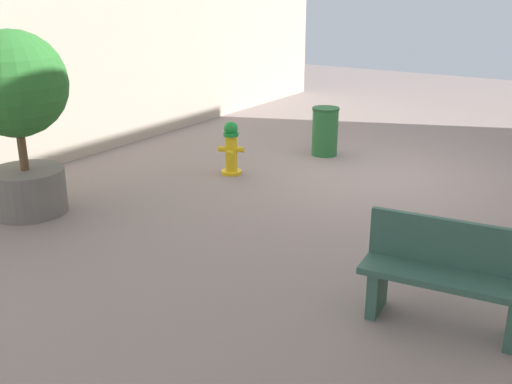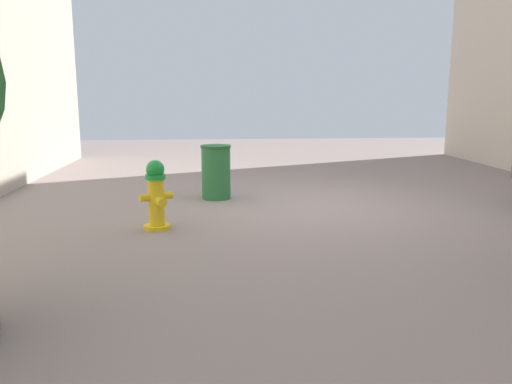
# 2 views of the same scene
# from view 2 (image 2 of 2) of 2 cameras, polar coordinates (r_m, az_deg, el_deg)

# --- Properties ---
(ground_plane) EXTENTS (23.40, 23.40, 0.00)m
(ground_plane) POSITION_cam_2_polar(r_m,az_deg,el_deg) (7.73, 6.33, -1.49)
(ground_plane) COLOR gray
(fire_hydrant) EXTENTS (0.41, 0.39, 0.86)m
(fire_hydrant) POSITION_cam_2_polar(r_m,az_deg,el_deg) (6.38, -11.03, -0.32)
(fire_hydrant) COLOR gold
(fire_hydrant) RESTS_ON ground_plane
(trash_bin) EXTENTS (0.48, 0.48, 0.85)m
(trash_bin) POSITION_cam_2_polar(r_m,az_deg,el_deg) (8.15, -4.47, 2.24)
(trash_bin) COLOR #266633
(trash_bin) RESTS_ON ground_plane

